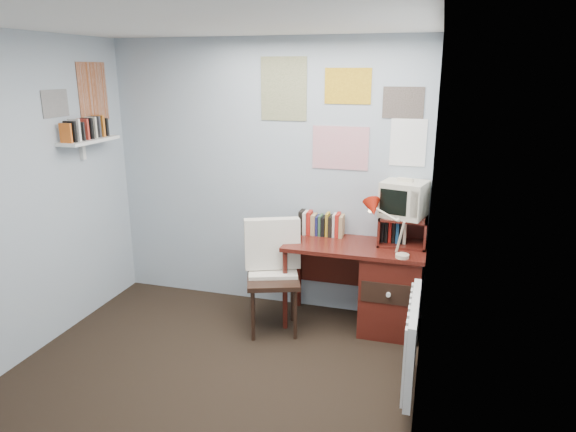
% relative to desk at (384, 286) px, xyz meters
% --- Properties ---
extents(ground, '(3.50, 3.50, 0.00)m').
position_rel_desk_xyz_m(ground, '(-1.17, -1.48, -0.41)').
color(ground, black).
rests_on(ground, ground).
extents(back_wall, '(3.00, 0.02, 2.50)m').
position_rel_desk_xyz_m(back_wall, '(-1.17, 0.27, 0.84)').
color(back_wall, '#A4B0BB').
rests_on(back_wall, ground).
extents(right_wall, '(0.02, 3.50, 2.50)m').
position_rel_desk_xyz_m(right_wall, '(0.33, -1.48, 0.84)').
color(right_wall, '#A4B0BB').
rests_on(right_wall, ground).
extents(ceiling, '(3.00, 3.50, 0.02)m').
position_rel_desk_xyz_m(ceiling, '(-1.17, -1.48, 2.09)').
color(ceiling, white).
rests_on(ceiling, back_wall).
extents(desk, '(1.20, 0.55, 0.76)m').
position_rel_desk_xyz_m(desk, '(0.00, 0.00, 0.00)').
color(desk, '#561B13').
rests_on(desk, ground).
extents(desk_chair, '(0.61, 0.60, 0.95)m').
position_rel_desk_xyz_m(desk_chair, '(-0.92, -0.30, 0.07)').
color(desk_chair, black).
rests_on(desk_chair, ground).
extents(desk_lamp, '(0.30, 0.26, 0.40)m').
position_rel_desk_xyz_m(desk_lamp, '(0.15, -0.22, 0.55)').
color(desk_lamp, '#AE1B0B').
rests_on(desk_lamp, desk).
extents(tv_riser, '(0.40, 0.30, 0.25)m').
position_rel_desk_xyz_m(tv_riser, '(0.12, 0.11, 0.48)').
color(tv_riser, '#561B13').
rests_on(tv_riser, desk).
extents(crt_tv, '(0.42, 0.40, 0.33)m').
position_rel_desk_xyz_m(crt_tv, '(0.11, 0.13, 0.77)').
color(crt_tv, beige).
rests_on(crt_tv, tv_riser).
extents(book_row, '(0.60, 0.14, 0.22)m').
position_rel_desk_xyz_m(book_row, '(-0.51, 0.18, 0.46)').
color(book_row, '#561B13').
rests_on(book_row, desk).
extents(radiator, '(0.09, 0.80, 0.60)m').
position_rel_desk_xyz_m(radiator, '(0.29, -0.93, 0.01)').
color(radiator, white).
rests_on(radiator, right_wall).
extents(wall_shelf, '(0.20, 0.62, 0.24)m').
position_rel_desk_xyz_m(wall_shelf, '(-2.57, -0.38, 1.21)').
color(wall_shelf, white).
rests_on(wall_shelf, left_wall).
extents(posters_back, '(1.20, 0.01, 0.90)m').
position_rel_desk_xyz_m(posters_back, '(-0.47, 0.26, 1.44)').
color(posters_back, white).
rests_on(posters_back, back_wall).
extents(posters_left, '(0.01, 0.70, 0.60)m').
position_rel_desk_xyz_m(posters_left, '(-2.67, -0.38, 1.59)').
color(posters_left, white).
rests_on(posters_left, left_wall).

